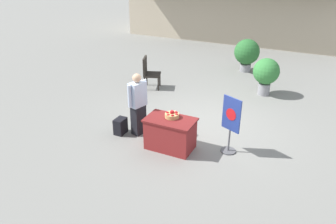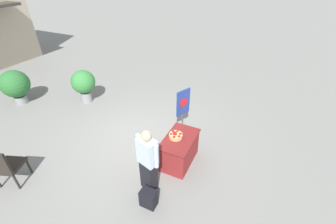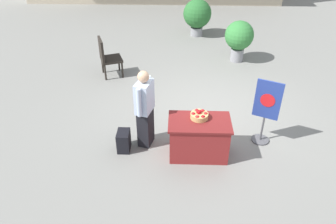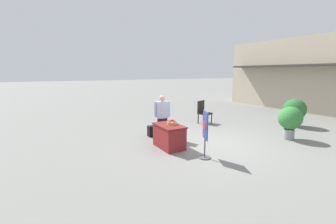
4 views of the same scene
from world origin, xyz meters
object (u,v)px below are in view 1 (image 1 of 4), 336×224
(patio_chair, at_px, (149,71))
(potted_plant_near_right, at_px, (247,53))
(potted_plant_near_left, at_px, (266,73))
(poster_board, at_px, (231,124))
(backpack, at_px, (120,126))
(display_table, at_px, (170,134))
(apple_basket, at_px, (172,115))
(person_visitor, at_px, (138,104))

(patio_chair, relative_size, potted_plant_near_right, 0.85)
(patio_chair, bearing_deg, potted_plant_near_left, -3.94)
(poster_board, bearing_deg, patio_chair, -102.46)
(patio_chair, distance_m, potted_plant_near_left, 3.88)
(backpack, xyz_separation_m, poster_board, (2.77, 0.38, 0.52))
(display_table, relative_size, apple_basket, 3.49)
(person_visitor, distance_m, potted_plant_near_left, 4.72)
(potted_plant_near_left, relative_size, potted_plant_near_right, 0.96)
(display_table, relative_size, backpack, 2.77)
(backpack, bearing_deg, poster_board, 7.71)
(patio_chair, bearing_deg, poster_board, -57.93)
(poster_board, xyz_separation_m, patio_chair, (-3.67, 2.79, -0.13))
(display_table, distance_m, potted_plant_near_left, 4.58)
(person_visitor, xyz_separation_m, potted_plant_near_right, (1.26, 6.19, -0.08))
(display_table, bearing_deg, potted_plant_near_right, 88.11)
(apple_basket, xyz_separation_m, person_visitor, (-1.04, 0.19, -0.01))
(apple_basket, xyz_separation_m, potted_plant_near_left, (1.36, 4.25, -0.08))
(apple_basket, bearing_deg, backpack, -178.78)
(display_table, bearing_deg, poster_board, 18.98)
(patio_chair, bearing_deg, backpack, -94.86)
(apple_basket, xyz_separation_m, backpack, (-1.46, -0.03, -0.63))
(apple_basket, height_order, person_visitor, person_visitor)
(person_visitor, distance_m, poster_board, 2.36)
(patio_chair, bearing_deg, person_visitor, -86.58)
(person_visitor, bearing_deg, patio_chair, 129.88)
(potted_plant_near_left, height_order, potted_plant_near_right, potted_plant_near_right)
(backpack, bearing_deg, patio_chair, 105.79)
(display_table, relative_size, potted_plant_near_right, 0.91)
(apple_basket, distance_m, patio_chair, 3.93)
(potted_plant_near_left, bearing_deg, patio_chair, -163.28)
(apple_basket, height_order, patio_chair, patio_chair)
(poster_board, xyz_separation_m, potted_plant_near_right, (-1.09, 6.03, 0.02))
(backpack, relative_size, poster_board, 0.30)
(patio_chair, bearing_deg, display_table, -74.61)
(display_table, xyz_separation_m, patio_chair, (-2.36, 3.24, 0.21))
(poster_board, height_order, potted_plant_near_right, poster_board)
(display_table, bearing_deg, person_visitor, 164.19)
(person_visitor, relative_size, poster_board, 1.18)
(display_table, relative_size, poster_board, 0.84)
(apple_basket, bearing_deg, poster_board, 14.67)
(backpack, relative_size, patio_chair, 0.39)
(apple_basket, bearing_deg, potted_plant_near_left, 72.21)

